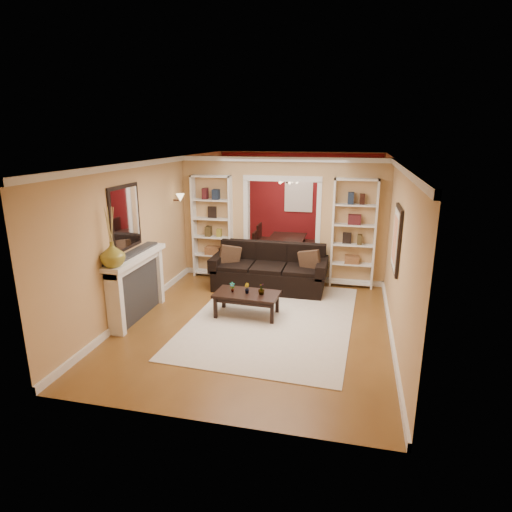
% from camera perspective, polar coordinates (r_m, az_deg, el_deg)
% --- Properties ---
extents(floor, '(8.00, 8.00, 0.00)m').
position_cam_1_polar(floor, '(8.66, 1.99, -5.44)').
color(floor, brown).
rests_on(floor, ground).
extents(ceiling, '(8.00, 8.00, 0.00)m').
position_cam_1_polar(ceiling, '(8.08, 2.18, 12.69)').
color(ceiling, white).
rests_on(ceiling, ground).
extents(wall_back, '(8.00, 0.00, 8.00)m').
position_cam_1_polar(wall_back, '(12.16, 5.72, 7.30)').
color(wall_back, tan).
rests_on(wall_back, ground).
extents(wall_front, '(8.00, 0.00, 8.00)m').
position_cam_1_polar(wall_front, '(4.58, -7.62, -7.42)').
color(wall_front, tan).
rests_on(wall_front, ground).
extents(wall_left, '(0.00, 8.00, 8.00)m').
position_cam_1_polar(wall_left, '(8.96, -12.22, 3.94)').
color(wall_left, tan).
rests_on(wall_left, ground).
extents(wall_right, '(0.00, 8.00, 8.00)m').
position_cam_1_polar(wall_right, '(8.16, 17.80, 2.37)').
color(wall_right, tan).
rests_on(wall_right, ground).
extents(partition_wall, '(4.50, 0.15, 2.70)m').
position_cam_1_polar(partition_wall, '(9.43, 3.49, 4.85)').
color(partition_wall, tan).
rests_on(partition_wall, floor).
extents(red_back_panel, '(4.44, 0.04, 2.64)m').
position_cam_1_polar(red_back_panel, '(12.13, 5.70, 7.14)').
color(red_back_panel, maroon).
rests_on(red_back_panel, floor).
extents(dining_window, '(0.78, 0.03, 0.98)m').
position_cam_1_polar(dining_window, '(12.06, 5.71, 8.19)').
color(dining_window, '#8CA5CC').
rests_on(dining_window, wall_back).
extents(area_rug, '(2.91, 3.96, 0.01)m').
position_cam_1_polar(area_rug, '(7.66, 2.17, -8.36)').
color(area_rug, beige).
rests_on(area_rug, floor).
extents(sofa, '(2.39, 1.03, 0.93)m').
position_cam_1_polar(sofa, '(8.95, 1.76, -1.57)').
color(sofa, black).
rests_on(sofa, floor).
extents(pillow_left, '(0.43, 0.32, 0.43)m').
position_cam_1_polar(pillow_left, '(9.07, -3.50, -0.01)').
color(pillow_left, '#4F3521').
rests_on(pillow_left, sofa).
extents(pillow_right, '(0.45, 0.22, 0.43)m').
position_cam_1_polar(pillow_right, '(8.75, 7.18, -0.70)').
color(pillow_right, '#4F3521').
rests_on(pillow_right, sofa).
extents(coffee_table, '(1.17, 0.67, 0.43)m').
position_cam_1_polar(coffee_table, '(7.72, -1.23, -6.46)').
color(coffee_table, black).
rests_on(coffee_table, floor).
extents(plant_left, '(0.11, 0.10, 0.18)m').
position_cam_1_polar(plant_left, '(7.67, -3.17, -4.16)').
color(plant_left, '#336626').
rests_on(plant_left, coffee_table).
extents(plant_center, '(0.12, 0.13, 0.18)m').
position_cam_1_polar(plant_center, '(7.61, -1.24, -4.33)').
color(plant_center, '#336626').
rests_on(plant_center, coffee_table).
extents(plant_right, '(0.15, 0.15, 0.20)m').
position_cam_1_polar(plant_right, '(7.54, 0.72, -4.42)').
color(plant_right, '#336626').
rests_on(plant_right, coffee_table).
extents(bookshelf_left, '(0.90, 0.30, 2.30)m').
position_cam_1_polar(bookshelf_left, '(9.68, -5.81, 3.88)').
color(bookshelf_left, white).
rests_on(bookshelf_left, floor).
extents(bookshelf_right, '(0.90, 0.30, 2.30)m').
position_cam_1_polar(bookshelf_right, '(9.18, 12.88, 2.90)').
color(bookshelf_right, white).
rests_on(bookshelf_right, floor).
extents(fireplace, '(0.32, 1.70, 1.16)m').
position_cam_1_polar(fireplace, '(7.81, -15.44, -3.93)').
color(fireplace, white).
rests_on(fireplace, floor).
extents(vase, '(0.46, 0.46, 0.40)m').
position_cam_1_polar(vase, '(7.00, -18.58, 0.23)').
color(vase, olive).
rests_on(vase, fireplace).
extents(mirror, '(0.03, 0.95, 1.10)m').
position_cam_1_polar(mirror, '(7.56, -17.06, 4.91)').
color(mirror, silver).
rests_on(mirror, wall_left).
extents(wall_sconce, '(0.18, 0.18, 0.22)m').
position_cam_1_polar(wall_sconce, '(9.33, -10.40, 7.50)').
color(wall_sconce, '#FFE0A5').
rests_on(wall_sconce, wall_left).
extents(framed_art, '(0.04, 0.85, 1.05)m').
position_cam_1_polar(framed_art, '(7.14, 18.19, 2.13)').
color(framed_art, black).
rests_on(framed_art, wall_right).
extents(dining_table, '(1.64, 0.91, 0.58)m').
position_cam_1_polar(dining_table, '(11.03, 4.11, 0.81)').
color(dining_table, black).
rests_on(dining_table, floor).
extents(dining_chair_nw, '(0.49, 0.49, 0.82)m').
position_cam_1_polar(dining_chair_nw, '(10.81, 0.99, 1.20)').
color(dining_chair_nw, black).
rests_on(dining_chair_nw, floor).
extents(dining_chair_ne, '(0.52, 0.52, 0.86)m').
position_cam_1_polar(dining_chair_ne, '(10.64, 6.80, 0.95)').
color(dining_chair_ne, black).
rests_on(dining_chair_ne, floor).
extents(dining_chair_sw, '(0.57, 0.57, 0.90)m').
position_cam_1_polar(dining_chair_sw, '(11.37, 1.63, 2.15)').
color(dining_chair_sw, black).
rests_on(dining_chair_sw, floor).
extents(dining_chair_se, '(0.57, 0.57, 0.88)m').
position_cam_1_polar(dining_chair_se, '(11.21, 7.15, 1.79)').
color(dining_chair_se, black).
rests_on(dining_chair_se, floor).
extents(chandelier, '(0.50, 0.50, 0.30)m').
position_cam_1_polar(chandelier, '(10.79, 4.91, 9.83)').
color(chandelier, '#351D18').
rests_on(chandelier, ceiling).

